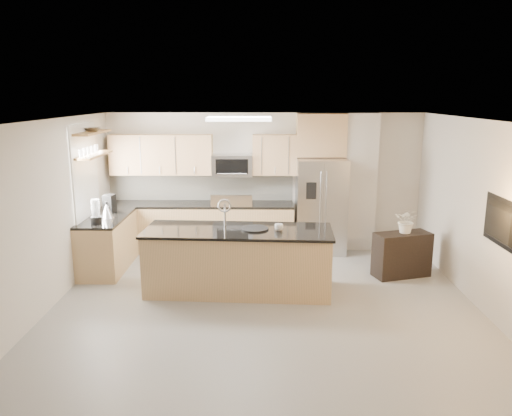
{
  "coord_description": "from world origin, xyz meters",
  "views": [
    {
      "loc": [
        -0.04,
        -6.28,
        2.92
      ],
      "look_at": [
        -0.13,
        1.3,
        1.2
      ],
      "focal_mm": 35.0,
      "sensor_mm": 36.0,
      "label": 1
    }
  ],
  "objects_px": {
    "refrigerator": "(321,206)",
    "flower_vase": "(407,214)",
    "credenza": "(402,255)",
    "kettle": "(107,211)",
    "cup": "(279,227)",
    "microwave": "(232,165)",
    "platter": "(255,229)",
    "range": "(233,226)",
    "island": "(238,260)",
    "television": "(497,224)",
    "blender": "(96,213)",
    "coffee_maker": "(109,204)",
    "bowl": "(93,129)"
  },
  "relations": [
    {
      "from": "credenza",
      "to": "kettle",
      "type": "height_order",
      "value": "kettle"
    },
    {
      "from": "cup",
      "to": "flower_vase",
      "type": "relative_size",
      "value": 0.21
    },
    {
      "from": "refrigerator",
      "to": "coffee_maker",
      "type": "xyz_separation_m",
      "value": [
        -3.75,
        -0.73,
        0.18
      ]
    },
    {
      "from": "coffee_maker",
      "to": "flower_vase",
      "type": "xyz_separation_m",
      "value": [
        5.0,
        -0.58,
        -0.03
      ]
    },
    {
      "from": "credenza",
      "to": "television",
      "type": "xyz_separation_m",
      "value": [
        0.65,
        -1.76,
        0.98
      ]
    },
    {
      "from": "refrigerator",
      "to": "cup",
      "type": "xyz_separation_m",
      "value": [
        -0.85,
        -2.05,
        0.13
      ]
    },
    {
      "from": "credenza",
      "to": "kettle",
      "type": "relative_size",
      "value": 3.3
    },
    {
      "from": "microwave",
      "to": "television",
      "type": "distance_m",
      "value": 4.79
    },
    {
      "from": "platter",
      "to": "flower_vase",
      "type": "bearing_deg",
      "value": 15.42
    },
    {
      "from": "island",
      "to": "coffee_maker",
      "type": "relative_size",
      "value": 9.01
    },
    {
      "from": "microwave",
      "to": "credenza",
      "type": "xyz_separation_m",
      "value": [
        2.86,
        -1.49,
        -1.26
      ]
    },
    {
      "from": "microwave",
      "to": "television",
      "type": "height_order",
      "value": "microwave"
    },
    {
      "from": "credenza",
      "to": "platter",
      "type": "bearing_deg",
      "value": 178.26
    },
    {
      "from": "range",
      "to": "television",
      "type": "distance_m",
      "value": 4.78
    },
    {
      "from": "coffee_maker",
      "to": "television",
      "type": "bearing_deg",
      "value": -22.74
    },
    {
      "from": "blender",
      "to": "flower_vase",
      "type": "bearing_deg",
      "value": 2.31
    },
    {
      "from": "island",
      "to": "flower_vase",
      "type": "bearing_deg",
      "value": 17.16
    },
    {
      "from": "refrigerator",
      "to": "flower_vase",
      "type": "bearing_deg",
      "value": -46.35
    },
    {
      "from": "credenza",
      "to": "television",
      "type": "bearing_deg",
      "value": -86.88
    },
    {
      "from": "blender",
      "to": "range",
      "type": "bearing_deg",
      "value": 36.85
    },
    {
      "from": "cup",
      "to": "television",
      "type": "xyz_separation_m",
      "value": [
        2.7,
        -1.03,
        0.33
      ]
    },
    {
      "from": "coffee_maker",
      "to": "bowl",
      "type": "xyz_separation_m",
      "value": [
        -0.16,
        -0.11,
        1.31
      ]
    },
    {
      "from": "microwave",
      "to": "credenza",
      "type": "bearing_deg",
      "value": -27.51
    },
    {
      "from": "microwave",
      "to": "kettle",
      "type": "distance_m",
      "value": 2.47
    },
    {
      "from": "refrigerator",
      "to": "cup",
      "type": "height_order",
      "value": "refrigerator"
    },
    {
      "from": "coffee_maker",
      "to": "flower_vase",
      "type": "bearing_deg",
      "value": -6.65
    },
    {
      "from": "refrigerator",
      "to": "television",
      "type": "height_order",
      "value": "refrigerator"
    },
    {
      "from": "range",
      "to": "credenza",
      "type": "height_order",
      "value": "range"
    },
    {
      "from": "platter",
      "to": "microwave",
      "type": "bearing_deg",
      "value": 101.82
    },
    {
      "from": "refrigerator",
      "to": "cup",
      "type": "relative_size",
      "value": 13.71
    },
    {
      "from": "cup",
      "to": "flower_vase",
      "type": "xyz_separation_m",
      "value": [
        2.1,
        0.74,
        0.02
      ]
    },
    {
      "from": "bowl",
      "to": "television",
      "type": "height_order",
      "value": "bowl"
    },
    {
      "from": "refrigerator",
      "to": "television",
      "type": "bearing_deg",
      "value": -58.96
    },
    {
      "from": "range",
      "to": "platter",
      "type": "xyz_separation_m",
      "value": [
        0.45,
        -2.03,
        0.51
      ]
    },
    {
      "from": "cup",
      "to": "flower_vase",
      "type": "distance_m",
      "value": 2.23
    },
    {
      "from": "range",
      "to": "kettle",
      "type": "bearing_deg",
      "value": -150.23
    },
    {
      "from": "blender",
      "to": "television",
      "type": "relative_size",
      "value": 0.37
    },
    {
      "from": "flower_vase",
      "to": "cup",
      "type": "bearing_deg",
      "value": -160.6
    },
    {
      "from": "microwave",
      "to": "island",
      "type": "distance_m",
      "value": 2.45
    },
    {
      "from": "kettle",
      "to": "coffee_maker",
      "type": "bearing_deg",
      "value": 100.25
    },
    {
      "from": "range",
      "to": "refrigerator",
      "type": "xyz_separation_m",
      "value": [
        1.66,
        -0.05,
        0.42
      ]
    },
    {
      "from": "refrigerator",
      "to": "kettle",
      "type": "height_order",
      "value": "refrigerator"
    },
    {
      "from": "cup",
      "to": "island",
      "type": "bearing_deg",
      "value": 174.3
    },
    {
      "from": "blender",
      "to": "television",
      "type": "distance_m",
      "value": 5.81
    },
    {
      "from": "credenza",
      "to": "microwave",
      "type": "bearing_deg",
      "value": 135.23
    },
    {
      "from": "refrigerator",
      "to": "platter",
      "type": "height_order",
      "value": "refrigerator"
    },
    {
      "from": "microwave",
      "to": "flower_vase",
      "type": "height_order",
      "value": "microwave"
    },
    {
      "from": "kettle",
      "to": "bowl",
      "type": "xyz_separation_m",
      "value": [
        -0.23,
        0.27,
        1.34
      ]
    },
    {
      "from": "flower_vase",
      "to": "coffee_maker",
      "type": "bearing_deg",
      "value": 173.35
    },
    {
      "from": "refrigerator",
      "to": "flower_vase",
      "type": "distance_m",
      "value": 1.81
    }
  ]
}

